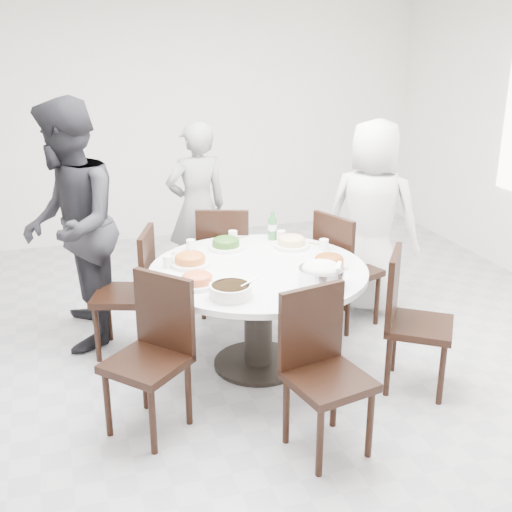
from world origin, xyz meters
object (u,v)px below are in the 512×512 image
object	(u,v)px
chair_s	(329,377)
beverage_bottle	(272,225)
chair_nw	(123,292)
chair_n	(225,259)
chair_se	(420,323)
chair_sw	(146,360)
diner_right	(372,218)
dining_table	(258,318)
rice_bowl	(321,277)
soup_bowl	(231,291)
chair_ne	(349,269)
diner_middle	(197,208)
diner_left	(70,226)

from	to	relation	value
chair_s	beverage_bottle	bearing A→B (deg)	70.47
chair_nw	chair_n	bearing A→B (deg)	137.05
chair_s	chair_se	size ratio (longest dim) A/B	1.00
chair_sw	diner_right	bearing A→B (deg)	78.72
dining_table	rice_bowl	bearing A→B (deg)	-57.85
dining_table	chair_n	xyz separation A→B (m)	(0.03, 0.98, 0.10)
dining_table	soup_bowl	world-z (taller)	soup_bowl
soup_bowl	chair_nw	bearing A→B (deg)	120.45
dining_table	chair_ne	xyz separation A→B (m)	(0.91, 0.44, 0.10)
chair_sw	chair_ne	bearing A→B (deg)	77.56
chair_s	dining_table	bearing A→B (deg)	82.30
beverage_bottle	diner_right	bearing A→B (deg)	6.35
chair_sw	diner_middle	world-z (taller)	diner_middle
chair_n	chair_s	size ratio (longest dim) A/B	1.00
chair_nw	diner_right	xyz separation A→B (m)	(2.08, 0.14, 0.34)
chair_nw	diner_left	distance (m)	0.62
rice_bowl	dining_table	bearing A→B (deg)	122.15
chair_n	diner_middle	bearing A→B (deg)	-59.50
chair_se	diner_left	size ratio (longest dim) A/B	0.51
diner_left	beverage_bottle	distance (m)	1.51
dining_table	diner_right	xyz separation A→B (m)	(1.21, 0.66, 0.44)
dining_table	beverage_bottle	world-z (taller)	beverage_bottle
diner_left	soup_bowl	size ratio (longest dim) A/B	7.03
chair_s	chair_nw	bearing A→B (deg)	109.54
beverage_bottle	chair_se	bearing A→B (deg)	-62.26
diner_middle	soup_bowl	xyz separation A→B (m)	(-0.25, -1.96, 0.02)
diner_right	diner_middle	xyz separation A→B (m)	(-1.28, 0.88, -0.04)
soup_bowl	chair_ne	bearing A→B (deg)	34.96
dining_table	chair_ne	distance (m)	1.02
chair_se	chair_ne	bearing A→B (deg)	36.24
rice_bowl	soup_bowl	xyz separation A→B (m)	(-0.59, 0.02, -0.02)
rice_bowl	diner_middle	bearing A→B (deg)	99.80
chair_sw	beverage_bottle	world-z (taller)	beverage_bottle
chair_ne	rice_bowl	size ratio (longest dim) A/B	3.27
chair_se	soup_bowl	world-z (taller)	chair_se
chair_se	soup_bowl	xyz separation A→B (m)	(-1.24, 0.19, 0.32)
chair_ne	chair_nw	bearing A→B (deg)	67.57
chair_se	diner_right	xyz separation A→B (m)	(0.30, 1.27, 0.34)
beverage_bottle	diner_middle	bearing A→B (deg)	110.55
diner_left	soup_bowl	xyz separation A→B (m)	(0.87, -1.22, -0.14)
dining_table	chair_ne	size ratio (longest dim) A/B	1.58
dining_table	chair_nw	distance (m)	1.02
chair_nw	chair_se	xyz separation A→B (m)	(1.79, -1.13, 0.00)
chair_ne	diner_middle	bearing A→B (deg)	21.72
chair_ne	diner_right	distance (m)	0.50
diner_left	beverage_bottle	xyz separation A→B (m)	(1.49, -0.24, -0.06)
chair_n	rice_bowl	world-z (taller)	chair_n
chair_nw	diner_right	size ratio (longest dim) A/B	0.58
rice_bowl	beverage_bottle	bearing A→B (deg)	88.50
chair_n	rice_bowl	distance (m)	1.47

